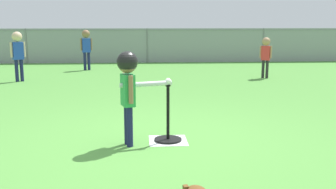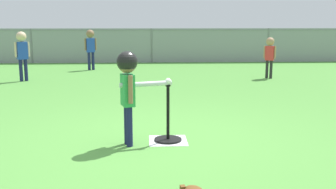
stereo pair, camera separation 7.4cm
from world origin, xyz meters
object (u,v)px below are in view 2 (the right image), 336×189
at_px(fielder_deep_center, 22,49).
at_px(batting_tee, 168,132).
at_px(fielder_deep_right, 270,52).
at_px(fielder_near_left, 91,44).
at_px(batter_child, 128,79).
at_px(baseball_on_tee, 168,81).

bearing_deg(fielder_deep_center, batting_tee, -57.57).
bearing_deg(fielder_deep_center, fielder_deep_right, 1.39).
relative_size(fielder_near_left, fielder_deep_center, 1.00).
bearing_deg(fielder_deep_right, fielder_deep_center, -178.61).
bearing_deg(batter_child, batting_tee, 16.90).
xyz_separation_m(baseball_on_tee, fielder_near_left, (-1.84, 7.03, 0.03)).
distance_m(batting_tee, fielder_deep_center, 5.85).
xyz_separation_m(fielder_deep_right, fielder_deep_center, (-5.86, -0.14, 0.10)).
bearing_deg(fielder_deep_right, fielder_near_left, 156.66).
bearing_deg(batting_tee, fielder_near_left, 104.70).
height_order(batting_tee, fielder_deep_right, fielder_deep_right).
relative_size(batting_tee, fielder_deep_center, 0.58).
bearing_deg(fielder_deep_center, baseball_on_tee, -57.57).
height_order(baseball_on_tee, fielder_deep_right, fielder_deep_right).
relative_size(batting_tee, fielder_deep_right, 0.67).
distance_m(batting_tee, baseball_on_tee, 0.60).
bearing_deg(fielder_near_left, baseball_on_tee, -75.30).
height_order(batter_child, fielder_deep_center, fielder_deep_center).
distance_m(batting_tee, fielder_deep_right, 5.77).
bearing_deg(fielder_deep_right, batter_child, -121.53).
height_order(fielder_deep_right, fielder_deep_center, fielder_deep_center).
distance_m(batter_child, fielder_deep_right, 6.09).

